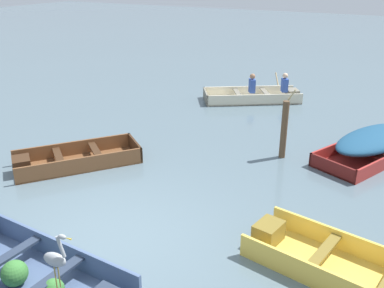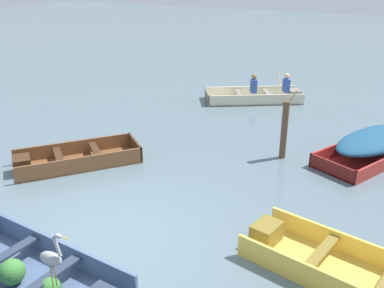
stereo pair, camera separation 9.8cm
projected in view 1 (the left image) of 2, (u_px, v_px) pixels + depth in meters
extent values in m
plane|color=slate|center=(111.00, 240.00, 6.97)|extent=(80.00, 80.00, 0.00)
cube|color=#475B7F|center=(31.00, 284.00, 5.98)|extent=(3.04, 1.30, 0.04)
cube|color=#475B7F|center=(61.00, 252.00, 6.36)|extent=(3.00, 0.16, 0.40)
cube|color=#273246|center=(51.00, 279.00, 5.66)|extent=(0.20, 1.10, 0.04)
cube|color=#273246|center=(7.00, 257.00, 6.09)|extent=(0.20, 1.10, 0.04)
sphere|color=#387533|center=(15.00, 273.00, 5.88)|extent=(0.37, 0.37, 0.37)
cube|color=#E5BC47|center=(354.00, 278.00, 6.09)|extent=(3.28, 1.58, 0.04)
cube|color=#E5BC47|center=(367.00, 251.00, 6.40)|extent=(3.11, 0.57, 0.37)
cube|color=olive|center=(268.00, 232.00, 6.82)|extent=(0.44, 0.54, 0.33)
cube|color=olive|center=(324.00, 251.00, 6.26)|extent=(0.32, 1.00, 0.04)
cube|color=#AD2D28|center=(373.00, 155.00, 10.11)|extent=(2.36, 3.51, 0.04)
cube|color=#AD2D28|center=(353.00, 143.00, 10.46)|extent=(1.32, 3.08, 0.32)
cube|color=maroon|center=(332.00, 168.00, 9.12)|extent=(1.11, 0.50, 0.32)
cube|color=maroon|center=(363.00, 152.00, 9.74)|extent=(1.06, 0.56, 0.04)
ellipsoid|color=navy|center=(376.00, 139.00, 9.95)|extent=(2.08, 2.94, 0.38)
cube|color=brown|center=(78.00, 163.00, 9.67)|extent=(2.48, 2.80, 0.04)
cube|color=brown|center=(82.00, 166.00, 9.18)|extent=(1.68, 2.20, 0.37)
cube|color=brown|center=(74.00, 149.00, 10.03)|extent=(1.68, 2.20, 0.37)
cube|color=#3F2716|center=(135.00, 148.00, 10.10)|extent=(0.87, 0.67, 0.37)
cube|color=#3F2716|center=(22.00, 165.00, 9.16)|extent=(0.59, 0.57, 0.33)
cube|color=#3F2716|center=(58.00, 156.00, 9.42)|extent=(0.85, 0.70, 0.04)
cube|color=#3F2716|center=(95.00, 150.00, 9.72)|extent=(0.85, 0.70, 0.04)
cube|color=beige|center=(251.00, 100.00, 14.31)|extent=(3.23, 2.68, 0.04)
cube|color=beige|center=(248.00, 91.00, 14.75)|extent=(2.63, 1.79, 0.35)
cube|color=beige|center=(255.00, 100.00, 13.76)|extent=(2.63, 1.79, 0.35)
cube|color=gray|center=(206.00, 96.00, 14.14)|extent=(0.67, 0.96, 0.35)
cube|color=gray|center=(292.00, 94.00, 14.35)|extent=(0.58, 0.62, 0.32)
cube|color=gray|center=(266.00, 93.00, 14.25)|extent=(0.70, 0.94, 0.04)
cube|color=gray|center=(238.00, 93.00, 14.18)|extent=(0.70, 0.94, 0.04)
cube|color=#2D4CA5|center=(252.00, 86.00, 14.13)|extent=(0.31, 0.33, 0.44)
sphere|color=#9E7051|center=(253.00, 76.00, 14.00)|extent=(0.18, 0.18, 0.18)
cube|color=#2D4CA5|center=(285.00, 85.00, 14.21)|extent=(0.31, 0.33, 0.44)
sphere|color=beige|center=(285.00, 76.00, 14.09)|extent=(0.18, 0.18, 0.18)
cylinder|color=tan|center=(277.00, 82.00, 15.04)|extent=(0.39, 0.56, 0.55)
cylinder|color=tan|center=(292.00, 95.00, 13.45)|extent=(0.39, 0.56, 0.55)
cylinder|color=olive|center=(59.00, 276.00, 5.30)|extent=(0.02, 0.02, 0.35)
cylinder|color=olive|center=(56.00, 279.00, 5.25)|extent=(0.02, 0.02, 0.35)
ellipsoid|color=#93999E|center=(55.00, 260.00, 5.18)|extent=(0.33, 0.18, 0.18)
cylinder|color=#93999E|center=(61.00, 247.00, 5.05)|extent=(0.12, 0.06, 0.28)
ellipsoid|color=#93999E|center=(62.00, 237.00, 4.98)|extent=(0.12, 0.07, 0.06)
cone|color=gold|center=(68.00, 238.00, 4.95)|extent=(0.10, 0.04, 0.02)
cylinder|color=brown|center=(284.00, 130.00, 9.79)|extent=(0.15, 0.15, 1.37)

